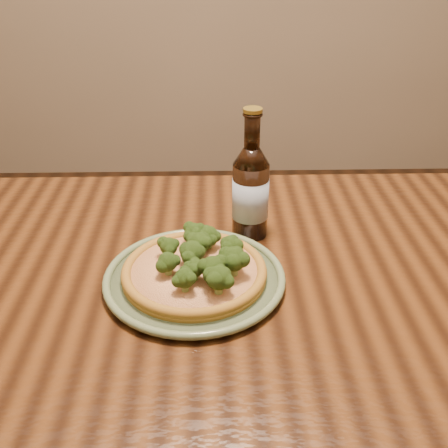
{
  "coord_description": "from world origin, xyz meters",
  "views": [
    {
      "loc": [
        -0.12,
        -0.63,
        1.29
      ],
      "look_at": [
        -0.1,
        0.19,
        0.82
      ],
      "focal_mm": 42.0,
      "sensor_mm": 36.0,
      "label": 1
    }
  ],
  "objects_px": {
    "plate": "(195,278)",
    "beer_bottle": "(251,191)",
    "table": "(280,324)",
    "pizza": "(196,268)"
  },
  "relations": [
    {
      "from": "plate",
      "to": "beer_bottle",
      "type": "bearing_deg",
      "value": 57.02
    },
    {
      "from": "table",
      "to": "plate",
      "type": "xyz_separation_m",
      "value": [
        -0.15,
        0.01,
        0.1
      ]
    },
    {
      "from": "table",
      "to": "plate",
      "type": "relative_size",
      "value": 5.08
    },
    {
      "from": "table",
      "to": "plate",
      "type": "height_order",
      "value": "plate"
    },
    {
      "from": "plate",
      "to": "beer_bottle",
      "type": "height_order",
      "value": "beer_bottle"
    },
    {
      "from": "table",
      "to": "pizza",
      "type": "height_order",
      "value": "pizza"
    },
    {
      "from": "plate",
      "to": "pizza",
      "type": "height_order",
      "value": "pizza"
    },
    {
      "from": "plate",
      "to": "pizza",
      "type": "distance_m",
      "value": 0.02
    },
    {
      "from": "table",
      "to": "beer_bottle",
      "type": "bearing_deg",
      "value": 105.58
    },
    {
      "from": "table",
      "to": "beer_bottle",
      "type": "distance_m",
      "value": 0.26
    }
  ]
}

